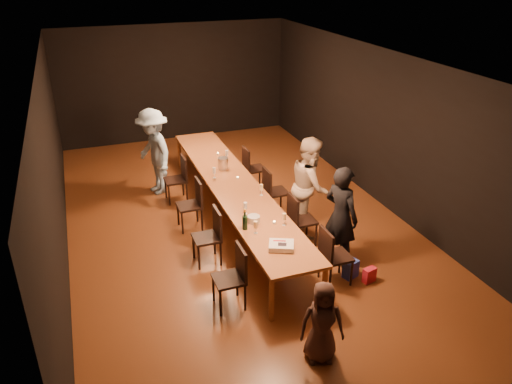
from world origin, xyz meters
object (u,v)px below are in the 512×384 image
object	(u,v)px
chair_right_0	(336,256)
birthday_cake	(281,246)
plate_stack	(254,219)
chair_right_3	(255,168)
chair_right_2	(276,191)
chair_left_0	(229,279)
table	(234,186)
woman_birthday	(341,216)
champagne_bottle	(245,219)
chair_right_1	(303,219)
man_blue	(154,152)
ice_bucket	(223,163)
chair_left_2	(189,205)
woman_tan	(310,186)
chair_left_1	(206,237)
chair_left_3	(175,179)
child	(322,322)

from	to	relation	value
chair_right_0	birthday_cake	world-z (taller)	chair_right_0
plate_stack	chair_right_3	bearing A→B (deg)	69.66
chair_right_2	chair_left_0	world-z (taller)	same
table	chair_left_0	distance (m)	2.56
plate_stack	table	bearing A→B (deg)	84.46
woman_birthday	champagne_bottle	xyz separation A→B (m)	(-1.49, 0.30, 0.08)
chair_right_1	man_blue	world-z (taller)	man_blue
chair_left_0	chair_right_1	bearing A→B (deg)	-54.78
chair_left_0	ice_bucket	xyz separation A→B (m)	(0.88, 3.16, 0.40)
plate_stack	ice_bucket	world-z (taller)	ice_bucket
man_blue	chair_left_2	bearing A→B (deg)	-4.52
woman_tan	ice_bucket	distance (m)	1.95
woman_tan	chair_right_2	bearing A→B (deg)	44.37
chair_left_2	ice_bucket	distance (m)	1.23
chair_right_0	chair_right_3	world-z (taller)	same
man_blue	ice_bucket	xyz separation A→B (m)	(1.18, -0.98, -0.04)
champagne_bottle	chair_left_1	bearing A→B (deg)	139.40
chair_right_2	plate_stack	world-z (taller)	chair_right_2
chair_right_2	chair_left_1	xyz separation A→B (m)	(-1.70, -1.20, 0.00)
woman_birthday	woman_tan	distance (m)	1.11
table	chair_right_2	size ratio (longest dim) A/B	6.45
chair_right_3	birthday_cake	distance (m)	3.66
chair_left_1	plate_stack	world-z (taller)	chair_left_1
chair_right_2	chair_left_2	world-z (taller)	same
woman_tan	man_blue	xyz separation A→B (m)	(-2.30, 2.58, 0.01)
chair_left_3	chair_right_0	bearing A→B (deg)	-154.72
chair_left_3	woman_tan	world-z (taller)	woman_tan
chair_left_0	chair_left_2	world-z (taller)	same
chair_left_2	ice_bucket	bearing A→B (deg)	-49.12
chair_left_2	champagne_bottle	xyz separation A→B (m)	(0.51, -1.64, 0.46)
woman_birthday	plate_stack	bearing A→B (deg)	48.13
chair_left_1	man_blue	bearing A→B (deg)	5.82
chair_left_1	child	size ratio (longest dim) A/B	0.84
chair_left_0	child	xyz separation A→B (m)	(0.76, -1.37, 0.09)
chair_left_3	champagne_bottle	size ratio (longest dim) A/B	2.70
chair_left_2	champagne_bottle	bearing A→B (deg)	-162.72
ice_bucket	chair_right_0	bearing A→B (deg)	-75.47
chair_left_1	plate_stack	bearing A→B (deg)	-111.64
chair_right_1	woman_tan	size ratio (longest dim) A/B	0.52
table	chair_left_1	world-z (taller)	chair_left_1
chair_right_1	man_blue	xyz separation A→B (m)	(-2.00, 2.94, 0.44)
birthday_cake	champagne_bottle	distance (m)	0.78
chair_left_2	chair_right_3	bearing A→B (deg)	-54.78
chair_left_0	plate_stack	bearing A→B (deg)	-37.53
chair_right_1	chair_left_3	xyz separation A→B (m)	(-1.70, 2.40, 0.00)
chair_left_0	ice_bucket	size ratio (longest dim) A/B	4.13
table	chair_left_2	size ratio (longest dim) A/B	6.45
chair_left_0	woman_birthday	size ratio (longest dim) A/B	0.55
chair_right_1	birthday_cake	world-z (taller)	chair_right_1
chair_right_3	chair_right_2	bearing A→B (deg)	-0.00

